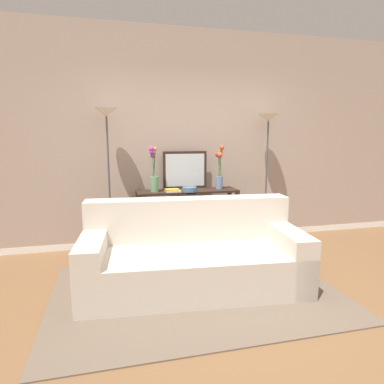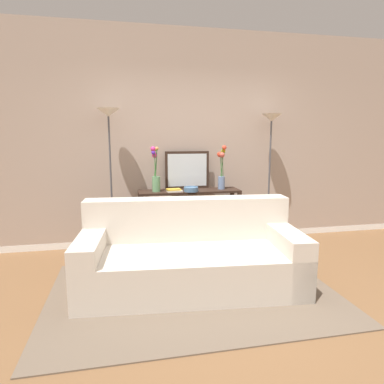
{
  "view_description": "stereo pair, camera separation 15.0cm",
  "coord_description": "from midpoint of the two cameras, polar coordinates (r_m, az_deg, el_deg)",
  "views": [
    {
      "loc": [
        -1.16,
        -2.69,
        1.55
      ],
      "look_at": [
        -0.22,
        1.09,
        0.9
      ],
      "focal_mm": 31.35,
      "sensor_mm": 36.0,
      "label": 1
    },
    {
      "loc": [
        -1.01,
        -2.73,
        1.55
      ],
      "look_at": [
        -0.22,
        1.09,
        0.9
      ],
      "focal_mm": 31.35,
      "sensor_mm": 36.0,
      "label": 2
    }
  ],
  "objects": [
    {
      "name": "couch",
      "position": [
        3.54,
        -1.15,
        -11.07
      ],
      "size": [
        2.29,
        1.16,
        0.88
      ],
      "color": "beige",
      "rests_on": "ground"
    },
    {
      "name": "area_rug",
      "position": [
        3.51,
        -0.61,
        -16.62
      ],
      "size": [
        2.8,
        1.93,
        0.01
      ],
      "color": "brown",
      "rests_on": "ground"
    },
    {
      "name": "book_stack",
      "position": [
        4.47,
        -4.29,
        0.26
      ],
      "size": [
        0.21,
        0.16,
        0.04
      ],
      "color": "silver",
      "rests_on": "console_table"
    },
    {
      "name": "floor_lamp_right",
      "position": [
        4.89,
        11.87,
        8.22
      ],
      "size": [
        0.28,
        0.28,
        1.85
      ],
      "color": "#4C4C51",
      "rests_on": "ground"
    },
    {
      "name": "ground_plane",
      "position": [
        3.31,
        7.39,
        -18.71
      ],
      "size": [
        16.0,
        16.0,
        0.02
      ],
      "primitive_type": "cube",
      "color": "brown"
    },
    {
      "name": "back_wall",
      "position": [
        4.89,
        -1.05,
        8.95
      ],
      "size": [
        12.0,
        0.15,
        3.01
      ],
      "color": "white",
      "rests_on": "ground"
    },
    {
      "name": "book_row_under_console",
      "position": [
        4.72,
        -6.16,
        -8.97
      ],
      "size": [
        0.38,
        0.17,
        0.13
      ],
      "color": "silver",
      "rests_on": "ground"
    },
    {
      "name": "fruit_bowl",
      "position": [
        4.48,
        -1.38,
        0.49
      ],
      "size": [
        0.2,
        0.2,
        0.06
      ],
      "color": "#4C7093",
      "rests_on": "console_table"
    },
    {
      "name": "wall_mirror",
      "position": [
        4.71,
        -2.1,
        3.75
      ],
      "size": [
        0.62,
        0.02,
        0.52
      ],
      "color": "black",
      "rests_on": "console_table"
    },
    {
      "name": "console_table",
      "position": [
        4.64,
        -1.68,
        -2.72
      ],
      "size": [
        1.39,
        0.37,
        0.81
      ],
      "color": "black",
      "rests_on": "ground"
    },
    {
      "name": "floor_lamp_left",
      "position": [
        4.41,
        -15.16,
        8.37
      ],
      "size": [
        0.28,
        0.28,
        1.89
      ],
      "color": "#4C4C51",
      "rests_on": "ground"
    },
    {
      "name": "vase_tall_flowers",
      "position": [
        4.47,
        -7.45,
        3.0
      ],
      "size": [
        0.12,
        0.12,
        0.6
      ],
      "color": "#669E6B",
      "rests_on": "console_table"
    },
    {
      "name": "vase_short_flowers",
      "position": [
        4.67,
        3.79,
        3.86
      ],
      "size": [
        0.13,
        0.12,
        0.61
      ],
      "color": "#6B84AD",
      "rests_on": "console_table"
    }
  ]
}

